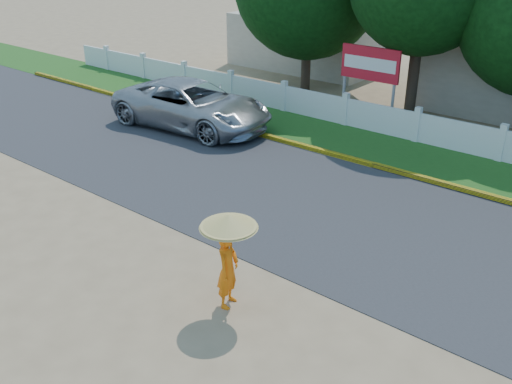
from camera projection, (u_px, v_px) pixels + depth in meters
ground at (201, 272)px, 13.05m from camera, size 120.00×120.00×0.00m
road at (312, 204)px, 16.19m from camera, size 60.00×7.00×0.02m
grass_verge at (397, 152)px, 19.87m from camera, size 60.00×3.50×0.03m
curb at (373, 165)px, 18.65m from camera, size 40.00×0.18×0.16m
fence at (417, 127)px, 20.65m from camera, size 40.00×0.10×1.10m
building_far at (311, 41)px, 31.49m from camera, size 8.00×5.00×2.80m
vehicle at (192, 105)px, 22.03m from camera, size 6.69×3.53×1.79m
monk_with_parasol at (228, 247)px, 11.35m from camera, size 1.17×1.17×2.13m
billboard at (370, 68)px, 22.28m from camera, size 2.50×0.13×2.95m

